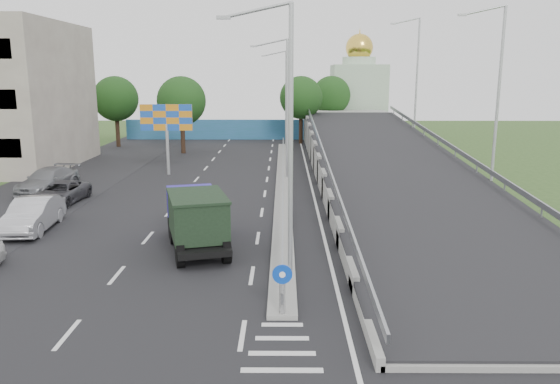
{
  "coord_description": "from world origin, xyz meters",
  "views": [
    {
      "loc": [
        0.03,
        -14.15,
        7.72
      ],
      "look_at": [
        -0.13,
        11.45,
        2.2
      ],
      "focal_mm": 35.0,
      "sensor_mm": 36.0,
      "label": 1
    }
  ],
  "objects_px": {
    "sign_bollard": "(282,289)",
    "church": "(358,93)",
    "parked_car_c": "(61,193)",
    "dump_truck": "(196,217)",
    "lamp_post_mid": "(285,102)",
    "lamp_post_far": "(284,93)",
    "lamp_post_near": "(286,128)",
    "parked_car_d": "(48,180)",
    "parked_car_b": "(33,215)",
    "billboard": "(166,122)"
  },
  "relations": [
    {
      "from": "church",
      "to": "parked_car_d",
      "type": "distance_m",
      "value": 46.51
    },
    {
      "from": "parked_car_c",
      "to": "dump_truck",
      "type": "bearing_deg",
      "value": -38.49
    },
    {
      "from": "dump_truck",
      "to": "parked_car_c",
      "type": "bearing_deg",
      "value": 122.2
    },
    {
      "from": "parked_car_b",
      "to": "parked_car_d",
      "type": "xyz_separation_m",
      "value": [
        -3.15,
        9.19,
        -0.03
      ]
    },
    {
      "from": "lamp_post_near",
      "to": "lamp_post_mid",
      "type": "height_order",
      "value": "same"
    },
    {
      "from": "lamp_post_mid",
      "to": "parked_car_c",
      "type": "distance_m",
      "value": 16.54
    },
    {
      "from": "billboard",
      "to": "parked_car_d",
      "type": "bearing_deg",
      "value": -136.12
    },
    {
      "from": "church",
      "to": "parked_car_d",
      "type": "bearing_deg",
      "value": -123.78
    },
    {
      "from": "church",
      "to": "parked_car_b",
      "type": "distance_m",
      "value": 52.94
    },
    {
      "from": "church",
      "to": "dump_truck",
      "type": "distance_m",
      "value": 52.51
    },
    {
      "from": "dump_truck",
      "to": "parked_car_b",
      "type": "height_order",
      "value": "dump_truck"
    },
    {
      "from": "church",
      "to": "billboard",
      "type": "distance_m",
      "value": 37.23
    },
    {
      "from": "sign_bollard",
      "to": "church",
      "type": "distance_m",
      "value": 58.84
    },
    {
      "from": "lamp_post_near",
      "to": "parked_car_b",
      "type": "xyz_separation_m",
      "value": [
        -12.7,
        6.33,
        -4.98
      ]
    },
    {
      "from": "church",
      "to": "parked_car_c",
      "type": "distance_m",
      "value": 48.16
    },
    {
      "from": "sign_bollard",
      "to": "church",
      "type": "xyz_separation_m",
      "value": [
        10.0,
        57.83,
        4.28
      ]
    },
    {
      "from": "lamp_post_mid",
      "to": "lamp_post_far",
      "type": "bearing_deg",
      "value": 90.0
    },
    {
      "from": "church",
      "to": "billboard",
      "type": "height_order",
      "value": "church"
    },
    {
      "from": "church",
      "to": "parked_car_c",
      "type": "bearing_deg",
      "value": -119.45
    },
    {
      "from": "parked_car_b",
      "to": "parked_car_c",
      "type": "xyz_separation_m",
      "value": [
        -0.98,
        5.93,
        -0.17
      ]
    },
    {
      "from": "billboard",
      "to": "church",
      "type": "bearing_deg",
      "value": 59.3
    },
    {
      "from": "parked_car_c",
      "to": "lamp_post_mid",
      "type": "bearing_deg",
      "value": 33.19
    },
    {
      "from": "lamp_post_far",
      "to": "parked_car_b",
      "type": "bearing_deg",
      "value": -110.66
    },
    {
      "from": "lamp_post_far",
      "to": "sign_bollard",
      "type": "bearing_deg",
      "value": -90.14
    },
    {
      "from": "lamp_post_mid",
      "to": "parked_car_b",
      "type": "height_order",
      "value": "lamp_post_mid"
    },
    {
      "from": "lamp_post_mid",
      "to": "billboard",
      "type": "distance_m",
      "value": 9.47
    },
    {
      "from": "parked_car_d",
      "to": "parked_car_c",
      "type": "bearing_deg",
      "value": -47.72
    },
    {
      "from": "sign_bollard",
      "to": "lamp_post_mid",
      "type": "relative_size",
      "value": 0.17
    },
    {
      "from": "lamp_post_far",
      "to": "parked_car_c",
      "type": "bearing_deg",
      "value": -116.24
    },
    {
      "from": "church",
      "to": "billboard",
      "type": "xyz_separation_m",
      "value": [
        -19.0,
        -32.0,
        -1.12
      ]
    },
    {
      "from": "dump_truck",
      "to": "parked_car_d",
      "type": "height_order",
      "value": "dump_truck"
    },
    {
      "from": "sign_bollard",
      "to": "lamp_post_mid",
      "type": "bearing_deg",
      "value": 89.74
    },
    {
      "from": "billboard",
      "to": "dump_truck",
      "type": "xyz_separation_m",
      "value": [
        5.1,
        -18.49,
        -2.71
      ]
    },
    {
      "from": "lamp_post_near",
      "to": "sign_bollard",
      "type": "bearing_deg",
      "value": -91.64
    },
    {
      "from": "billboard",
      "to": "parked_car_c",
      "type": "height_order",
      "value": "billboard"
    },
    {
      "from": "billboard",
      "to": "dump_truck",
      "type": "height_order",
      "value": "billboard"
    },
    {
      "from": "sign_bollard",
      "to": "parked_car_d",
      "type": "height_order",
      "value": "sign_bollard"
    },
    {
      "from": "sign_bollard",
      "to": "dump_truck",
      "type": "xyz_separation_m",
      "value": [
        -3.9,
        7.33,
        0.44
      ]
    },
    {
      "from": "parked_car_d",
      "to": "sign_bollard",
      "type": "bearing_deg",
      "value": -42.21
    },
    {
      "from": "billboard",
      "to": "parked_car_b",
      "type": "xyz_separation_m",
      "value": [
        -3.59,
        -15.67,
        -3.36
      ]
    },
    {
      "from": "lamp_post_near",
      "to": "lamp_post_far",
      "type": "xyz_separation_m",
      "value": [
        0.0,
        40.0,
        0.0
      ]
    },
    {
      "from": "parked_car_c",
      "to": "parked_car_d",
      "type": "distance_m",
      "value": 3.92
    },
    {
      "from": "sign_bollard",
      "to": "parked_car_b",
      "type": "xyz_separation_m",
      "value": [
        -12.59,
        10.15,
        -0.21
      ]
    },
    {
      "from": "lamp_post_near",
      "to": "parked_car_c",
      "type": "distance_m",
      "value": 19.07
    },
    {
      "from": "dump_truck",
      "to": "parked_car_b",
      "type": "bearing_deg",
      "value": 146.36
    },
    {
      "from": "church",
      "to": "parked_car_d",
      "type": "relative_size",
      "value": 2.51
    },
    {
      "from": "lamp_post_far",
      "to": "billboard",
      "type": "distance_m",
      "value": 20.24
    },
    {
      "from": "lamp_post_near",
      "to": "parked_car_d",
      "type": "distance_m",
      "value": 22.74
    },
    {
      "from": "parked_car_c",
      "to": "church",
      "type": "bearing_deg",
      "value": 64.23
    },
    {
      "from": "billboard",
      "to": "parked_car_c",
      "type": "xyz_separation_m",
      "value": [
        -4.57,
        -9.74,
        -3.53
      ]
    }
  ]
}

